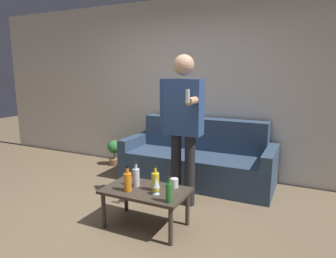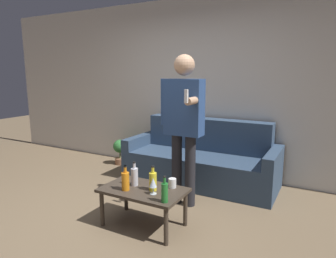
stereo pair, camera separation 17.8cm
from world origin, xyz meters
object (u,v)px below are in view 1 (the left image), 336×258
coffee_table (146,194)px  person_standing_front (183,118)px  bottle_orange (136,177)px  couch (198,160)px

coffee_table → person_standing_front: (0.12, 0.67, 0.70)m
bottle_orange → person_standing_front: (0.26, 0.63, 0.55)m
couch → coffee_table: couch is taller
bottle_orange → coffee_table: bearing=-16.3°
couch → person_standing_front: bearing=-83.3°
couch → coffee_table: size_ratio=2.52×
coffee_table → bottle_orange: bearing=163.7°
couch → person_standing_front: (0.10, -0.82, 0.74)m
coffee_table → person_standing_front: person_standing_front is taller
coffee_table → bottle_orange: bottle_orange is taller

